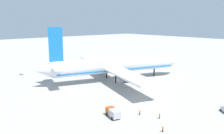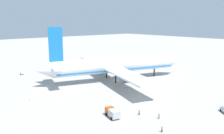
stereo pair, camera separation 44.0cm
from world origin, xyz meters
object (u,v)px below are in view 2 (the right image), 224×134
object	(u,v)px
airliner	(114,65)
traffic_cone_3	(128,61)
traffic_cone_0	(122,60)
ground_worker_2	(139,112)
ground_worker_1	(162,129)
traffic_cone_1	(30,100)
service_truck_2	(113,113)
baggage_cart_0	(22,73)
ground_worker_0	(159,116)
traffic_cone_2	(116,64)

from	to	relation	value
airliner	traffic_cone_3	distance (m)	55.84
traffic_cone_0	ground_worker_2	bearing A→B (deg)	-129.97
ground_worker_1	traffic_cone_1	size ratio (longest dim) A/B	3.03
service_truck_2	ground_worker_2	distance (m)	8.36
traffic_cone_3	ground_worker_1	bearing A→B (deg)	-129.77
baggage_cart_0	airliner	bearing A→B (deg)	-54.48
traffic_cone_0	baggage_cart_0	bearing A→B (deg)	178.80
baggage_cart_0	ground_worker_1	world-z (taller)	ground_worker_1
ground_worker_2	traffic_cone_3	xyz separation A→B (m)	(66.14, 72.62, -0.56)
baggage_cart_0	traffic_cone_3	bearing A→B (deg)	-5.13
baggage_cart_0	ground_worker_0	xyz separation A→B (m)	(8.69, -84.92, 0.22)
airliner	traffic_cone_0	bearing A→B (deg)	43.52
ground_worker_2	traffic_cone_1	xyz separation A→B (m)	(-20.11, 34.87, -0.56)
traffic_cone_2	traffic_cone_3	world-z (taller)	same
ground_worker_0	traffic_cone_1	world-z (taller)	ground_worker_0
airliner	traffic_cone_1	distance (m)	43.85
airliner	traffic_cone_1	world-z (taller)	airliner
traffic_cone_2	traffic_cone_3	size ratio (longest dim) A/B	1.00
traffic_cone_1	airliner	bearing A→B (deg)	3.83
airliner	traffic_cone_2	bearing A→B (deg)	47.59
traffic_cone_1	traffic_cone_2	size ratio (longest dim) A/B	1.00
service_truck_2	baggage_cart_0	bearing A→B (deg)	89.32
traffic_cone_0	airliner	bearing A→B (deg)	-136.48
ground_worker_0	ground_worker_1	size ratio (longest dim) A/B	1.07
service_truck_2	traffic_cone_0	distance (m)	103.33
traffic_cone_1	ground_worker_1	bearing A→B (deg)	-71.01
service_truck_2	traffic_cone_0	world-z (taller)	service_truck_2
traffic_cone_0	traffic_cone_2	distance (m)	16.01
ground_worker_1	traffic_cone_0	distance (m)	113.01
baggage_cart_0	ground_worker_2	xyz separation A→B (m)	(6.45, -79.13, 0.14)
ground_worker_1	traffic_cone_0	world-z (taller)	ground_worker_1
traffic_cone_0	traffic_cone_1	xyz separation A→B (m)	(-85.20, -42.77, 0.00)
ground_worker_2	airliner	bearing A→B (deg)	58.56
airliner	ground_worker_1	distance (m)	56.82
airliner	ground_worker_0	xyz separation A→B (m)	(-20.84, -43.54, -6.31)
airliner	traffic_cone_0	world-z (taller)	airliner
traffic_cone_1	traffic_cone_3	xyz separation A→B (m)	(86.25, 37.75, 0.00)
ground_worker_0	traffic_cone_1	distance (m)	46.40
airliner	traffic_cone_3	world-z (taller)	airliner
service_truck_2	baggage_cart_0	size ratio (longest dim) A/B	1.76
ground_worker_1	traffic_cone_3	size ratio (longest dim) A/B	3.03
ground_worker_1	ground_worker_2	xyz separation A→B (m)	(4.07, 11.74, -0.01)
baggage_cart_0	ground_worker_0	world-z (taller)	ground_worker_0
ground_worker_0	traffic_cone_0	distance (m)	104.44
ground_worker_0	traffic_cone_2	bearing A→B (deg)	56.57
traffic_cone_0	traffic_cone_2	world-z (taller)	same
baggage_cart_0	ground_worker_1	xyz separation A→B (m)	(2.37, -90.87, 0.15)
baggage_cart_0	traffic_cone_0	size ratio (longest dim) A/B	6.46
service_truck_2	airliner	bearing A→B (deg)	48.01
ground_worker_0	traffic_cone_3	bearing A→B (deg)	50.82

